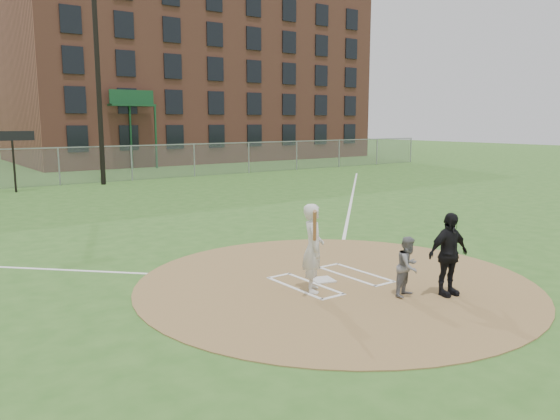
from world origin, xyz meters
TOP-DOWN VIEW (x-y plane):
  - ground at (0.00, 0.00)m, footprint 140.00×140.00m
  - dirt_circle at (0.00, 0.00)m, footprint 8.40×8.40m
  - home_plate at (-0.17, 0.21)m, footprint 0.55×0.55m
  - foul_line_first at (9.00, 9.00)m, footprint 17.04×17.04m
  - catcher at (0.51, -1.54)m, footprint 0.67×0.58m
  - umpire at (1.17, -1.96)m, footprint 1.01×0.52m
  - batters_boxes at (0.00, 0.15)m, footprint 2.08×1.88m
  - batter_at_plate at (-0.80, -0.22)m, footprint 0.88×1.04m
  - outfield_fence at (0.00, 22.00)m, footprint 56.08×0.08m
  - brick_warehouse at (16.00, 37.96)m, footprint 30.00×17.17m
  - light_pole at (2.00, 21.00)m, footprint 1.20×0.30m
  - scoreboard_sign at (-2.50, 20.20)m, footprint 2.00×0.10m

SIDE VIEW (x-z plane):
  - ground at x=0.00m, z-range 0.00..0.00m
  - foul_line_first at x=9.00m, z-range 0.00..0.01m
  - dirt_circle at x=0.00m, z-range 0.00..0.02m
  - batters_boxes at x=0.00m, z-range 0.02..0.03m
  - home_plate at x=-0.17m, z-range 0.02..0.05m
  - catcher at x=0.51m, z-range 0.02..1.20m
  - umpire at x=1.17m, z-range 0.02..1.66m
  - batter_at_plate at x=-0.80m, z-range 0.02..1.80m
  - outfield_fence at x=0.00m, z-range 0.00..2.03m
  - scoreboard_sign at x=-2.50m, z-range 0.92..3.85m
  - light_pole at x=2.00m, z-range 0.50..12.72m
  - brick_warehouse at x=16.00m, z-range 0.00..15.00m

